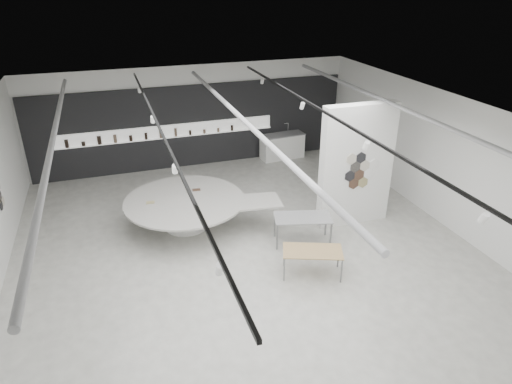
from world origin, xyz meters
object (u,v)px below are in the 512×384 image
object	(u,v)px
display_island	(188,209)
sample_table_wood	(313,252)
kitchen_counter	(282,146)
partition_column	(356,166)
sample_table_stone	(303,219)

from	to	relation	value
display_island	sample_table_wood	size ratio (longest dim) A/B	2.88
kitchen_counter	partition_column	bearing A→B (deg)	-94.09
display_island	sample_table_wood	distance (m)	4.11
display_island	kitchen_counter	distance (m)	6.30
partition_column	kitchen_counter	world-z (taller)	partition_column
sample_table_stone	kitchen_counter	size ratio (longest dim) A/B	0.94
display_island	sample_table_wood	xyz separation A→B (m)	(2.44, -3.31, 0.05)
display_island	sample_table_stone	distance (m)	3.37
sample_table_stone	kitchen_counter	xyz separation A→B (m)	(1.82, 6.14, -0.23)
partition_column	kitchen_counter	xyz separation A→B (m)	(-0.07, 5.52, -1.30)
sample_table_wood	kitchen_counter	world-z (taller)	kitchen_counter
partition_column	display_island	xyz separation A→B (m)	(-4.70, 1.24, -1.22)
display_island	kitchen_counter	size ratio (longest dim) A/B	2.56
partition_column	sample_table_wood	world-z (taller)	partition_column
partition_column	display_island	bearing A→B (deg)	165.19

